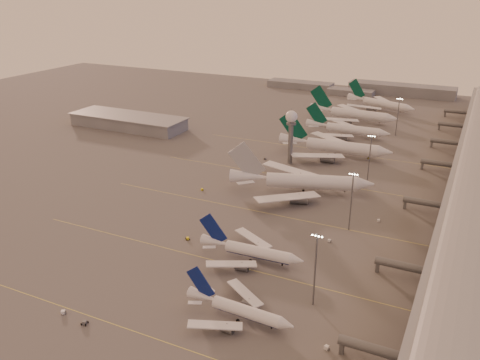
% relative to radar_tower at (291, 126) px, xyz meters
% --- Properties ---
extents(ground, '(700.00, 700.00, 0.00)m').
position_rel_radar_tower_xyz_m(ground, '(-5.00, -120.00, -20.95)').
color(ground, '#545151').
rests_on(ground, ground).
extents(taxiway_markings, '(180.00, 185.25, 0.02)m').
position_rel_radar_tower_xyz_m(taxiway_markings, '(25.00, -64.00, -20.94)').
color(taxiway_markings, '#DECF4E').
rests_on(taxiway_markings, ground).
extents(hangar, '(82.00, 27.00, 8.50)m').
position_rel_radar_tower_xyz_m(hangar, '(-125.00, 20.00, -16.63)').
color(hangar, slate).
rests_on(hangar, ground).
extents(radar_tower, '(6.40, 6.40, 31.10)m').
position_rel_radar_tower_xyz_m(radar_tower, '(0.00, 0.00, 0.00)').
color(radar_tower, slate).
rests_on(radar_tower, ground).
extents(mast_a, '(3.60, 0.56, 25.00)m').
position_rel_radar_tower_xyz_m(mast_a, '(53.00, -120.00, -7.21)').
color(mast_a, slate).
rests_on(mast_a, ground).
extents(mast_b, '(3.60, 0.56, 25.00)m').
position_rel_radar_tower_xyz_m(mast_b, '(50.00, -65.00, -7.21)').
color(mast_b, slate).
rests_on(mast_b, ground).
extents(mast_c, '(3.60, 0.56, 25.00)m').
position_rel_radar_tower_xyz_m(mast_c, '(45.00, -10.00, -7.21)').
color(mast_c, slate).
rests_on(mast_c, ground).
extents(mast_d, '(3.60, 0.56, 25.00)m').
position_rel_radar_tower_xyz_m(mast_d, '(43.00, 80.00, -7.21)').
color(mast_d, slate).
rests_on(mast_d, ground).
extents(distant_horizon, '(165.00, 37.50, 9.00)m').
position_rel_radar_tower_xyz_m(distant_horizon, '(-2.38, 205.14, -17.06)').
color(distant_horizon, slate).
rests_on(distant_horizon, ground).
extents(narrowbody_near, '(35.98, 28.69, 14.05)m').
position_rel_radar_tower_xyz_m(narrowbody_near, '(35.43, -136.64, -18.10)').
color(narrowbody_near, white).
rests_on(narrowbody_near, ground).
extents(narrowbody_mid, '(40.15, 32.01, 15.68)m').
position_rel_radar_tower_xyz_m(narrowbody_mid, '(24.24, -103.98, -17.77)').
color(narrowbody_mid, white).
rests_on(narrowbody_mid, ground).
extents(widebody_white, '(66.45, 52.42, 24.21)m').
position_rel_radar_tower_xyz_m(widebody_white, '(19.62, -36.61, -16.75)').
color(widebody_white, white).
rests_on(widebody_white, ground).
extents(greentail_a, '(66.11, 53.29, 24.00)m').
position_rel_radar_tower_xyz_m(greentail_a, '(18.58, 22.85, -16.71)').
color(greentail_a, white).
rests_on(greentail_a, ground).
extents(greentail_b, '(55.61, 44.92, 20.20)m').
position_rel_radar_tower_xyz_m(greentail_b, '(15.05, 64.31, -17.38)').
color(greentail_b, white).
rests_on(greentail_b, ground).
extents(greentail_c, '(64.97, 52.33, 23.59)m').
position_rel_radar_tower_xyz_m(greentail_c, '(9.17, 102.13, -16.78)').
color(greentail_c, white).
rests_on(greentail_c, ground).
extents(greentail_d, '(56.17, 44.56, 21.31)m').
position_rel_radar_tower_xyz_m(greentail_d, '(19.62, 145.65, -17.19)').
color(greentail_d, white).
rests_on(greentail_d, ground).
extents(gsv_truck_a, '(6.33, 4.67, 2.43)m').
position_rel_radar_tower_xyz_m(gsv_truck_a, '(-13.21, -157.51, -19.71)').
color(gsv_truck_a, silver).
rests_on(gsv_truck_a, ground).
extents(gsv_tug_near, '(3.08, 4.26, 1.10)m').
position_rel_radar_tower_xyz_m(gsv_tug_near, '(-4.31, -158.80, -20.38)').
color(gsv_tug_near, '#505254').
rests_on(gsv_tug_near, ground).
extents(gsv_catering_a, '(5.99, 3.77, 4.55)m').
position_rel_radar_tower_xyz_m(gsv_catering_a, '(63.14, -138.22, -18.67)').
color(gsv_catering_a, silver).
rests_on(gsv_catering_a, ground).
extents(gsv_tug_mid, '(3.93, 3.92, 0.99)m').
position_rel_radar_tower_xyz_m(gsv_tug_mid, '(-4.36, -100.78, -20.44)').
color(gsv_tug_mid, yellow).
rests_on(gsv_tug_mid, ground).
extents(gsv_truck_b, '(5.79, 2.40, 2.29)m').
position_rel_radar_tower_xyz_m(gsv_truck_b, '(46.38, -78.57, -19.78)').
color(gsv_truck_b, silver).
rests_on(gsv_truck_b, ground).
extents(gsv_truck_c, '(4.25, 5.43, 2.10)m').
position_rel_radar_tower_xyz_m(gsv_truck_c, '(-23.86, -54.81, -19.88)').
color(gsv_truck_c, yellow).
rests_on(gsv_truck_c, ground).
extents(gsv_catering_b, '(5.58, 3.80, 4.20)m').
position_rel_radar_tower_xyz_m(gsv_catering_b, '(59.53, -52.24, -18.85)').
color(gsv_catering_b, silver).
rests_on(gsv_catering_b, ground).
extents(gsv_tug_far, '(2.66, 3.72, 0.97)m').
position_rel_radar_tower_xyz_m(gsv_tug_far, '(5.78, -19.76, -20.45)').
color(gsv_tug_far, yellow).
rests_on(gsv_tug_far, ground).
extents(gsv_truck_d, '(3.57, 6.00, 2.28)m').
position_rel_radar_tower_xyz_m(gsv_truck_d, '(-14.45, -0.33, -19.78)').
color(gsv_truck_d, '#505254').
rests_on(gsv_truck_d, ground).
extents(gsv_tug_hangar, '(3.43, 2.48, 0.89)m').
position_rel_radar_tower_xyz_m(gsv_tug_hangar, '(37.78, 25.85, -20.49)').
color(gsv_tug_hangar, yellow).
rests_on(gsv_tug_hangar, ground).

